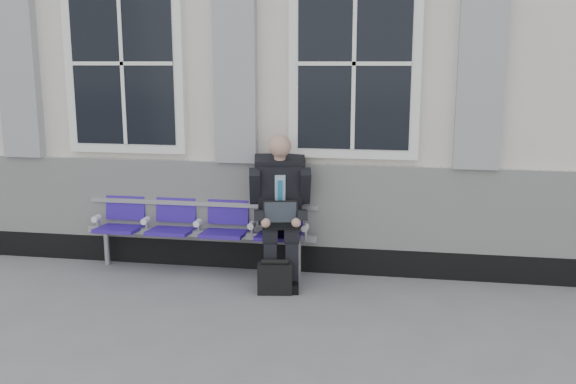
# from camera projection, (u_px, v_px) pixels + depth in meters

# --- Properties ---
(ground) EXTENTS (70.00, 70.00, 0.00)m
(ground) POSITION_uv_depth(u_px,v_px,m) (298.00, 324.00, 5.65)
(ground) COLOR slate
(ground) RESTS_ON ground
(station_building) EXTENTS (14.40, 4.40, 4.49)m
(station_building) POSITION_uv_depth(u_px,v_px,m) (337.00, 65.00, 8.56)
(station_building) COLOR beige
(station_building) RESTS_ON ground
(bench) EXTENTS (2.60, 0.47, 0.91)m
(bench) POSITION_uv_depth(u_px,v_px,m) (200.00, 221.00, 7.03)
(bench) COLOR #9EA0A3
(bench) RESTS_ON ground
(businessman) EXTENTS (0.68, 0.92, 1.54)m
(businessman) POSITION_uv_depth(u_px,v_px,m) (280.00, 203.00, 6.69)
(businessman) COLOR black
(businessman) RESTS_ON ground
(briefcase) EXTENTS (0.36, 0.20, 0.35)m
(briefcase) POSITION_uv_depth(u_px,v_px,m) (275.00, 278.00, 6.37)
(briefcase) COLOR black
(briefcase) RESTS_ON ground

